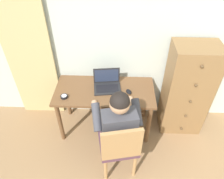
{
  "coord_description": "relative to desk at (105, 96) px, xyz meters",
  "views": [
    {
      "loc": [
        -0.13,
        -0.23,
        2.48
      ],
      "look_at": [
        -0.21,
        1.73,
        0.81
      ],
      "focal_mm": 33.91,
      "sensor_mm": 36.0,
      "label": 1
    }
  ],
  "objects": [
    {
      "name": "wall_back",
      "position": [
        0.31,
        0.37,
        0.64
      ],
      "size": [
        4.8,
        0.05,
        2.5
      ],
      "primitive_type": "cube",
      "color": "silver",
      "rests_on": "ground_plane"
    },
    {
      "name": "curtain_panel",
      "position": [
        -1.01,
        0.3,
        0.54
      ],
      "size": [
        0.63,
        0.03,
        2.29
      ],
      "primitive_type": "cube",
      "color": "#CCB77A",
      "rests_on": "ground_plane"
    },
    {
      "name": "desk",
      "position": [
        0.0,
        0.0,
        0.0
      ],
      "size": [
        1.28,
        0.6,
        0.71
      ],
      "color": "brown",
      "rests_on": "ground_plane"
    },
    {
      "name": "dresser",
      "position": [
        1.08,
        0.11,
        0.05
      ],
      "size": [
        0.56,
        0.44,
        1.32
      ],
      "color": "olive",
      "rests_on": "ground_plane"
    },
    {
      "name": "chair",
      "position": [
        0.2,
        -0.69,
        -0.11
      ],
      "size": [
        0.49,
        0.47,
        0.89
      ],
      "color": "#5B3847",
      "rests_on": "ground_plane"
    },
    {
      "name": "person_seated",
      "position": [
        0.17,
        -0.51,
        0.07
      ],
      "size": [
        0.6,
        0.64,
        1.21
      ],
      "color": "#4C4C4C",
      "rests_on": "ground_plane"
    },
    {
      "name": "laptop",
      "position": [
        0.03,
        0.07,
        0.15
      ],
      "size": [
        0.37,
        0.29,
        0.24
      ],
      "color": "#232326",
      "rests_on": "desk"
    },
    {
      "name": "computer_mouse",
      "position": [
        0.31,
        -0.04,
        0.12
      ],
      "size": [
        0.09,
        0.11,
        0.03
      ],
      "primitive_type": "ellipsoid",
      "rotation": [
        0.0,
        0.0,
        0.35
      ],
      "color": "black",
      "rests_on": "desk"
    },
    {
      "name": "desk_clock",
      "position": [
        -0.49,
        -0.16,
        0.12
      ],
      "size": [
        0.09,
        0.09,
        0.03
      ],
      "color": "black",
      "rests_on": "desk"
    }
  ]
}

